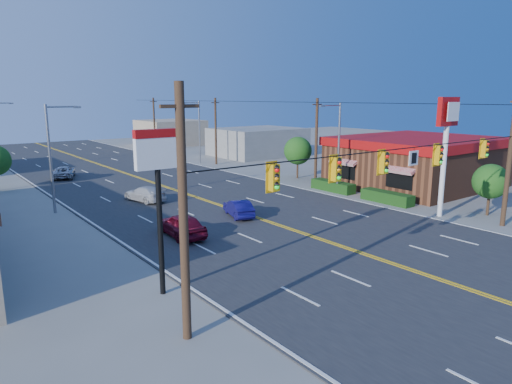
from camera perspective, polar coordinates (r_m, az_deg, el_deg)
ground at (r=24.87m, az=16.69°, el=-8.69°), size 160.00×160.00×0.00m
road at (r=39.42m, az=-7.42°, el=-0.70°), size 20.00×120.00×0.06m
signal_span at (r=23.55m, az=17.22°, el=2.46°), size 24.32×0.34×9.00m
kfc at (r=46.98m, az=19.40°, el=3.65°), size 16.30×12.40×4.70m
kfc_pylon at (r=34.90m, az=22.69°, el=6.87°), size 2.20×0.36×8.50m
pizza_hut_sign at (r=19.50m, az=-12.16°, el=1.76°), size 1.90×0.30×6.85m
streetlight_se at (r=40.78m, az=10.12°, el=6.01°), size 2.55×0.25×8.00m
streetlight_ne at (r=59.62m, az=-7.25°, el=7.87°), size 2.55×0.25×8.00m
streetlight_sw at (r=36.60m, az=-24.07°, el=4.53°), size 2.55×0.25×8.00m
utility_pole_near at (r=44.58m, az=7.54°, el=6.17°), size 0.28×0.28×8.40m
utility_pole_mid at (r=58.67m, az=-5.06°, el=7.55°), size 0.28×0.28×8.40m
utility_pole_far at (r=74.46m, az=-12.59°, el=8.21°), size 0.28×0.28×8.40m
tree_kfc_rear at (r=48.48m, az=5.25°, el=5.16°), size 2.94×2.94×4.41m
tree_kfc_front at (r=37.04m, az=27.27°, el=1.18°), size 2.52×2.52×3.78m
bld_east_mid at (r=67.73m, az=0.19°, el=6.29°), size 12.00×10.00×4.00m
bld_east_far at (r=84.74m, az=-10.64°, el=7.33°), size 10.00×10.00×4.40m
car_magenta at (r=28.47m, az=-9.30°, el=-4.20°), size 1.89×4.32×1.45m
car_blue at (r=32.83m, az=-2.20°, el=-2.11°), size 2.33×3.91×1.22m
car_white at (r=38.70m, az=-13.72°, el=-0.29°), size 2.55×4.51×1.23m
car_silver at (r=52.54m, az=-22.89°, el=2.24°), size 3.45×4.91×1.24m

